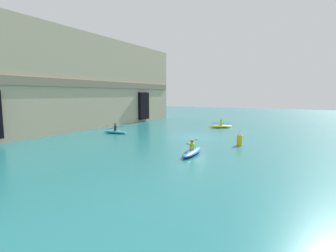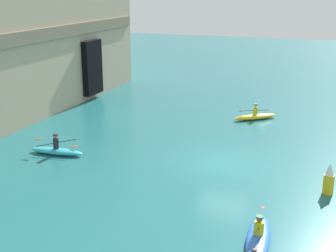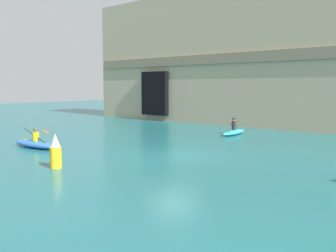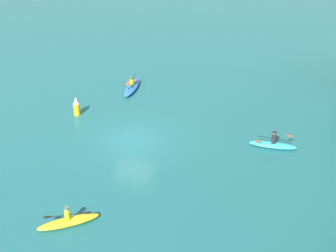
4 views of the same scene
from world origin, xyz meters
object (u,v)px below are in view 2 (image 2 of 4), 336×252
object	(u,v)px
kayak_yellow	(255,116)
marker_buoy	(329,180)
kayak_blue	(258,238)
kayak_cyan	(56,150)

from	to	relation	value
kayak_yellow	marker_buoy	size ratio (longest dim) A/B	2.00
kayak_blue	kayak_yellow	world-z (taller)	kayak_yellow
marker_buoy	kayak_cyan	bearing A→B (deg)	89.60
kayak_yellow	kayak_cyan	bearing A→B (deg)	-168.92
kayak_blue	kayak_cyan	world-z (taller)	kayak_cyan
marker_buoy	kayak_yellow	bearing A→B (deg)	25.60
kayak_blue	marker_buoy	bearing A→B (deg)	-28.00
kayak_cyan	marker_buoy	distance (m)	13.97
kayak_yellow	kayak_cyan	xyz separation A→B (m)	(-10.58, 8.85, -0.00)
kayak_yellow	marker_buoy	world-z (taller)	marker_buoy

